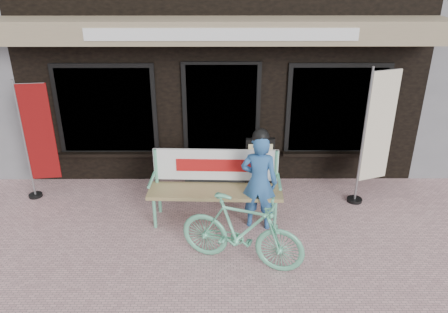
{
  "coord_description": "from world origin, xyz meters",
  "views": [
    {
      "loc": [
        0.01,
        -5.25,
        3.76
      ],
      "look_at": [
        0.04,
        0.7,
        1.05
      ],
      "focal_mm": 35.0,
      "sensor_mm": 36.0,
      "label": 1
    }
  ],
  "objects_px": {
    "nobori_cream": "(376,134)",
    "menu_stand": "(260,164)",
    "bicycle": "(242,231)",
    "person": "(259,180)",
    "bench": "(215,180)",
    "nobori_red": "(37,139)"
  },
  "relations": [
    {
      "from": "nobori_red",
      "to": "nobori_cream",
      "type": "bearing_deg",
      "value": -8.49
    },
    {
      "from": "person",
      "to": "menu_stand",
      "type": "xyz_separation_m",
      "value": [
        0.11,
        1.13,
        -0.28
      ]
    },
    {
      "from": "nobori_cream",
      "to": "menu_stand",
      "type": "height_order",
      "value": "nobori_cream"
    },
    {
      "from": "person",
      "to": "nobori_cream",
      "type": "relative_size",
      "value": 0.69
    },
    {
      "from": "bench",
      "to": "bicycle",
      "type": "height_order",
      "value": "bench"
    },
    {
      "from": "bicycle",
      "to": "menu_stand",
      "type": "bearing_deg",
      "value": 8.7
    },
    {
      "from": "person",
      "to": "menu_stand",
      "type": "distance_m",
      "value": 1.17
    },
    {
      "from": "person",
      "to": "nobori_red",
      "type": "bearing_deg",
      "value": 177.7
    },
    {
      "from": "nobori_red",
      "to": "menu_stand",
      "type": "xyz_separation_m",
      "value": [
        3.67,
        0.19,
        -0.56
      ]
    },
    {
      "from": "nobori_red",
      "to": "menu_stand",
      "type": "relative_size",
      "value": 2.1
    },
    {
      "from": "person",
      "to": "nobori_cream",
      "type": "xyz_separation_m",
      "value": [
        1.92,
        0.81,
        0.4
      ]
    },
    {
      "from": "nobori_cream",
      "to": "nobori_red",
      "type": "bearing_deg",
      "value": 158.74
    },
    {
      "from": "menu_stand",
      "to": "person",
      "type": "bearing_deg",
      "value": -97.07
    },
    {
      "from": "bench",
      "to": "person",
      "type": "bearing_deg",
      "value": -19.61
    },
    {
      "from": "bench",
      "to": "person",
      "type": "relative_size",
      "value": 1.29
    },
    {
      "from": "bicycle",
      "to": "menu_stand",
      "type": "distance_m",
      "value": 2.07
    },
    {
      "from": "bench",
      "to": "person",
      "type": "xyz_separation_m",
      "value": [
        0.65,
        -0.26,
        0.14
      ]
    },
    {
      "from": "person",
      "to": "nobori_cream",
      "type": "height_order",
      "value": "nobori_cream"
    },
    {
      "from": "nobori_cream",
      "to": "person",
      "type": "bearing_deg",
      "value": -177.08
    },
    {
      "from": "bench",
      "to": "nobori_cream",
      "type": "height_order",
      "value": "nobori_cream"
    },
    {
      "from": "nobori_cream",
      "to": "menu_stand",
      "type": "xyz_separation_m",
      "value": [
        -1.81,
        0.33,
        -0.68
      ]
    },
    {
      "from": "person",
      "to": "bicycle",
      "type": "bearing_deg",
      "value": -95.41
    }
  ]
}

